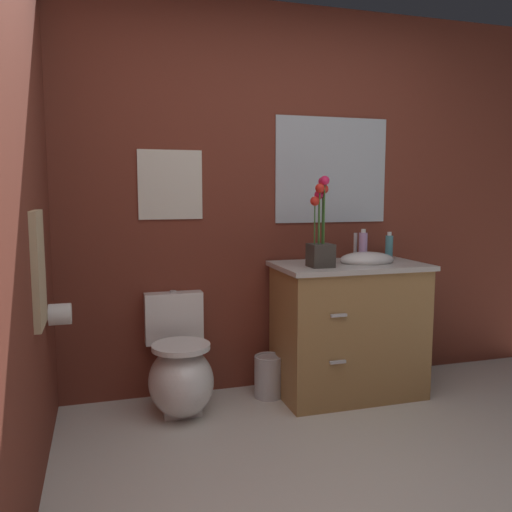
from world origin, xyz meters
TOP-DOWN VIEW (x-y plane):
  - wall_back at (0.20, 1.78)m, footprint 3.93×0.05m
  - wall_left at (-1.29, 0.53)m, footprint 0.05×4.92m
  - toilet at (-0.56, 1.49)m, footprint 0.38×0.59m
  - vanity_cabinet at (0.53, 1.46)m, footprint 0.94×0.56m
  - flower_vase at (0.29, 1.37)m, footprint 0.14×0.14m
  - soap_bottle at (0.89, 1.59)m, footprint 0.05×0.05m
  - lotion_bottle at (0.67, 1.55)m, footprint 0.06×0.06m
  - trash_bin at (0.02, 1.55)m, footprint 0.18×0.18m
  - wall_poster at (-0.56, 1.75)m, footprint 0.40×0.01m
  - wall_mirror at (0.53, 1.75)m, footprint 0.80×0.01m
  - hanging_towel at (-1.25, 0.95)m, footprint 0.03×0.28m
  - toilet_paper_roll at (-1.19, 1.29)m, footprint 0.11×0.11m

SIDE VIEW (x-z plane):
  - trash_bin at x=0.02m, z-range 0.00..0.27m
  - toilet at x=-0.56m, z-range -0.10..0.59m
  - vanity_cabinet at x=0.53m, z-range -0.08..0.96m
  - toilet_paper_roll at x=-1.19m, z-range 0.62..0.74m
  - soap_bottle at x=0.89m, z-range 0.85..1.03m
  - lotion_bottle at x=0.67m, z-range 0.85..1.06m
  - hanging_towel at x=-1.25m, z-range 0.70..1.22m
  - flower_vase at x=0.29m, z-range 0.77..1.31m
  - wall_back at x=0.20m, z-range 0.00..2.50m
  - wall_left at x=-1.29m, z-range 0.00..2.50m
  - wall_poster at x=-0.56m, z-range 1.14..1.56m
  - wall_mirror at x=0.53m, z-range 1.10..1.80m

